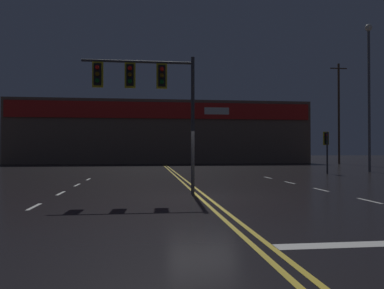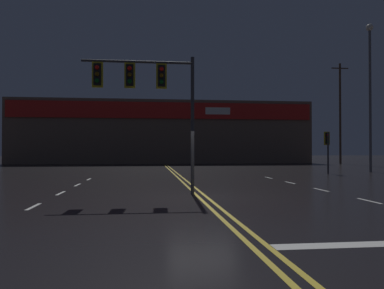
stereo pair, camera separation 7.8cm
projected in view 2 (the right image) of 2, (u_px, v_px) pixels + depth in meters
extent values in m
plane|color=black|center=(202.00, 197.00, 13.93)|extent=(200.00, 200.00, 0.00)
cube|color=gold|center=(198.00, 197.00, 13.91)|extent=(0.12, 60.00, 0.01)
cube|color=gold|center=(206.00, 197.00, 13.95)|extent=(0.12, 60.00, 0.01)
cube|color=silver|center=(33.00, 207.00, 11.50)|extent=(0.12, 1.40, 0.01)
cube|color=silver|center=(61.00, 193.00, 15.08)|extent=(0.12, 1.40, 0.01)
cube|color=silver|center=(77.00, 185.00, 18.65)|extent=(0.12, 1.40, 0.01)
cube|color=silver|center=(89.00, 179.00, 22.23)|extent=(0.12, 1.40, 0.01)
cube|color=silver|center=(369.00, 201.00, 12.79)|extent=(0.12, 1.40, 0.01)
cube|color=silver|center=(321.00, 190.00, 16.36)|extent=(0.12, 1.40, 0.01)
cube|color=silver|center=(290.00, 183.00, 19.94)|extent=(0.12, 1.40, 0.01)
cube|color=silver|center=(268.00, 178.00, 23.51)|extent=(0.12, 1.40, 0.01)
cylinder|color=#38383D|center=(192.00, 125.00, 14.85)|extent=(0.14, 0.14, 5.45)
cylinder|color=#38383D|center=(138.00, 62.00, 14.64)|extent=(4.32, 0.10, 0.10)
cube|color=black|center=(161.00, 76.00, 14.74)|extent=(0.28, 0.24, 0.84)
cube|color=gold|center=(161.00, 76.00, 14.74)|extent=(0.42, 0.08, 0.99)
sphere|color=red|center=(162.00, 69.00, 14.58)|extent=(0.17, 0.17, 0.17)
sphere|color=#543707|center=(162.00, 75.00, 14.58)|extent=(0.17, 0.17, 0.17)
sphere|color=#084513|center=(162.00, 82.00, 14.58)|extent=(0.17, 0.17, 0.17)
cube|color=black|center=(130.00, 75.00, 14.59)|extent=(0.28, 0.24, 0.84)
cube|color=gold|center=(130.00, 75.00, 14.59)|extent=(0.42, 0.08, 0.99)
sphere|color=red|center=(130.00, 68.00, 14.44)|extent=(0.17, 0.17, 0.17)
sphere|color=#543707|center=(130.00, 75.00, 14.44)|extent=(0.17, 0.17, 0.17)
sphere|color=#084513|center=(130.00, 81.00, 14.43)|extent=(0.17, 0.17, 0.17)
cube|color=black|center=(98.00, 75.00, 14.45)|extent=(0.28, 0.24, 0.84)
cube|color=gold|center=(98.00, 75.00, 14.45)|extent=(0.42, 0.08, 0.99)
sphere|color=red|center=(97.00, 67.00, 14.30)|extent=(0.17, 0.17, 0.17)
sphere|color=#543707|center=(97.00, 74.00, 14.29)|extent=(0.17, 0.17, 0.17)
sphere|color=#084513|center=(97.00, 80.00, 14.29)|extent=(0.17, 0.17, 0.17)
cylinder|color=#38383D|center=(328.00, 153.00, 27.40)|extent=(0.13, 0.13, 3.07)
cube|color=black|center=(327.00, 138.00, 27.59)|extent=(0.28, 0.24, 0.84)
cube|color=gold|center=(327.00, 138.00, 27.59)|extent=(0.42, 0.08, 0.99)
sphere|color=red|center=(328.00, 135.00, 27.44)|extent=(0.17, 0.17, 0.17)
sphere|color=#543707|center=(328.00, 138.00, 27.44)|extent=(0.17, 0.17, 0.17)
sphere|color=#084513|center=(328.00, 142.00, 27.43)|extent=(0.17, 0.17, 0.17)
cylinder|color=#59595E|center=(370.00, 101.00, 29.66)|extent=(0.20, 0.20, 11.35)
sphere|color=silver|center=(370.00, 27.00, 29.75)|extent=(0.56, 0.56, 0.56)
cube|color=brown|center=(163.00, 133.00, 52.06)|extent=(38.94, 10.00, 8.16)
cube|color=red|center=(164.00, 110.00, 47.03)|extent=(38.16, 0.20, 2.04)
cube|color=white|center=(218.00, 111.00, 47.78)|extent=(3.20, 0.16, 0.90)
cylinder|color=#4C3828|center=(340.00, 114.00, 46.90)|extent=(0.26, 0.26, 12.63)
cube|color=#4C3828|center=(340.00, 68.00, 46.98)|extent=(2.20, 0.12, 0.12)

